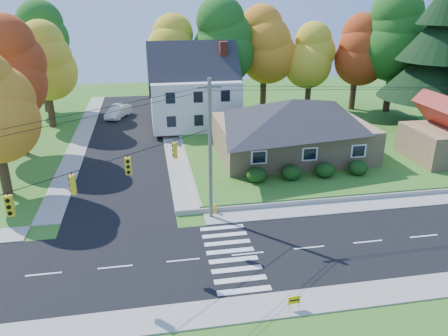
% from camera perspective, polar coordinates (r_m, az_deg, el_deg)
% --- Properties ---
extents(ground, '(120.00, 120.00, 0.00)m').
position_cam_1_polar(ground, '(27.52, 3.11, -11.15)').
color(ground, '#3D7923').
extents(road_main, '(90.00, 8.00, 0.02)m').
position_cam_1_polar(road_main, '(27.52, 3.11, -11.14)').
color(road_main, black).
rests_on(road_main, ground).
extents(road_cross, '(8.00, 44.00, 0.02)m').
position_cam_1_polar(road_cross, '(50.78, -12.57, 3.99)').
color(road_cross, black).
rests_on(road_cross, ground).
extents(sidewalk_north, '(90.00, 2.00, 0.08)m').
position_cam_1_polar(sidewalk_north, '(31.72, 1.05, -6.31)').
color(sidewalk_north, '#9C9A90').
rests_on(sidewalk_north, ground).
extents(sidewalk_south, '(90.00, 2.00, 0.08)m').
position_cam_1_polar(sidewalk_south, '(23.58, 6.01, -17.49)').
color(sidewalk_south, '#9C9A90').
rests_on(sidewalk_south, ground).
extents(lawn, '(30.00, 30.00, 0.50)m').
position_cam_1_polar(lawn, '(49.50, 12.31, 3.85)').
color(lawn, '#3D7923').
rests_on(lawn, ground).
extents(ranch_house, '(14.60, 10.60, 5.40)m').
position_cam_1_polar(ranch_house, '(42.43, 8.84, 5.41)').
color(ranch_house, tan).
rests_on(ranch_house, lawn).
extents(colonial_house, '(10.40, 8.40, 9.60)m').
position_cam_1_polar(colonial_house, '(51.84, -3.90, 10.04)').
color(colonial_house, silver).
rests_on(colonial_house, lawn).
extents(hedge_row, '(10.70, 1.70, 1.27)m').
position_cam_1_polar(hedge_row, '(37.44, 10.94, -0.38)').
color(hedge_row, '#163A10').
rests_on(hedge_row, lawn).
extents(traffic_infrastructure, '(38.10, 10.66, 10.00)m').
position_cam_1_polar(traffic_infrastructure, '(26.31, 2.34, -0.12)').
color(traffic_infrastructure, '#666059').
rests_on(traffic_infrastructure, ground).
extents(tree_lot_0, '(6.72, 6.72, 12.51)m').
position_cam_1_polar(tree_lot_0, '(57.00, -6.82, 14.77)').
color(tree_lot_0, '#3F2A19').
rests_on(tree_lot_0, lawn).
extents(tree_lot_1, '(7.84, 7.84, 14.60)m').
position_cam_1_polar(tree_lot_1, '(56.57, -0.49, 16.19)').
color(tree_lot_1, '#3F2A19').
rests_on(tree_lot_1, lawn).
extents(tree_lot_2, '(7.28, 7.28, 13.56)m').
position_cam_1_polar(tree_lot_2, '(58.91, 5.32, 15.68)').
color(tree_lot_2, '#3F2A19').
rests_on(tree_lot_2, lawn).
extents(tree_lot_3, '(6.16, 6.16, 11.47)m').
position_cam_1_polar(tree_lot_3, '(59.98, 11.25, 14.22)').
color(tree_lot_3, '#3F2A19').
rests_on(tree_lot_3, lawn).
extents(tree_lot_4, '(6.72, 6.72, 12.51)m').
position_cam_1_polar(tree_lot_4, '(61.43, 17.04, 14.49)').
color(tree_lot_4, '#3F2A19').
rests_on(tree_lot_4, lawn).
extents(tree_lot_5, '(8.40, 8.40, 15.64)m').
position_cam_1_polar(tree_lot_5, '(61.43, 21.56, 15.81)').
color(tree_lot_5, '#3F2A19').
rests_on(tree_lot_5, lawn).
extents(conifer_east_a, '(12.80, 12.80, 16.96)m').
position_cam_1_polar(conifer_east_a, '(55.41, 26.62, 13.68)').
color(conifer_east_a, '#3F2A19').
rests_on(conifer_east_a, lawn).
extents(tree_west_1, '(7.28, 7.28, 13.56)m').
position_cam_1_polar(tree_west_1, '(46.65, -26.16, 11.51)').
color(tree_west_1, '#3F2A19').
rests_on(tree_west_1, ground).
extents(tree_west_2, '(6.72, 6.72, 12.51)m').
position_cam_1_polar(tree_west_2, '(56.14, -22.50, 12.73)').
color(tree_west_2, '#3F2A19').
rests_on(tree_west_2, ground).
extents(tree_west_3, '(7.84, 7.84, 14.60)m').
position_cam_1_polar(tree_west_3, '(64.20, -23.08, 14.74)').
color(tree_west_3, '#3F2A19').
rests_on(tree_west_3, ground).
extents(white_car, '(3.46, 5.27, 1.64)m').
position_cam_1_polar(white_car, '(59.17, -13.68, 7.20)').
color(white_car, silver).
rests_on(white_car, road_cross).
extents(fire_hydrant, '(0.45, 0.35, 0.78)m').
position_cam_1_polar(fire_hydrant, '(32.00, -1.18, -5.37)').
color(fire_hydrant, yellow).
rests_on(fire_hydrant, ground).
extents(yard_sign, '(0.66, 0.08, 0.82)m').
position_cam_1_polar(yard_sign, '(23.20, 9.15, -16.71)').
color(yard_sign, black).
rests_on(yard_sign, ground).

